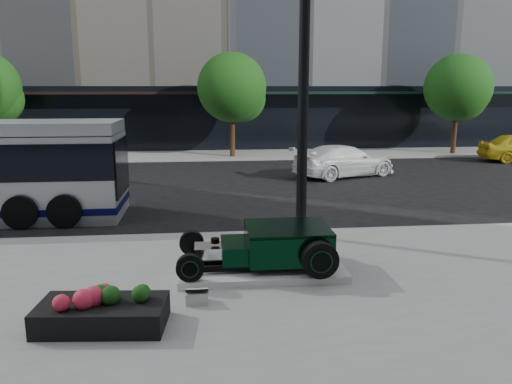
{
  "coord_description": "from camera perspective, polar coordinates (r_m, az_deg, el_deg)",
  "views": [
    {
      "loc": [
        -0.63,
        -14.86,
        3.89
      ],
      "look_at": [
        0.73,
        -2.07,
        1.2
      ],
      "focal_mm": 35.0,
      "sensor_mm": 36.0,
      "label": 1
    }
  ],
  "objects": [
    {
      "name": "street_trees",
      "position": [
        27.99,
        -2.47,
        11.55
      ],
      "size": [
        29.8,
        3.8,
        5.7
      ],
      "color": "black",
      "rests_on": "sidewalk_far"
    },
    {
      "name": "ground",
      "position": [
        15.38,
        -3.52,
        -2.87
      ],
      "size": [
        120.0,
        120.0,
        0.0
      ],
      "primitive_type": "plane",
      "color": "black",
      "rests_on": "ground"
    },
    {
      "name": "sidewalk_far",
      "position": [
        29.12,
        -4.78,
        4.21
      ],
      "size": [
        70.0,
        4.0,
        0.12
      ],
      "primitive_type": "cube",
      "color": "gray",
      "rests_on": "ground"
    },
    {
      "name": "flower_planter",
      "position": [
        8.59,
        -17.16,
        -13.02
      ],
      "size": [
        2.1,
        1.19,
        0.66
      ],
      "color": "black",
      "rests_on": "sidewalk_near"
    },
    {
      "name": "info_plaque",
      "position": [
        9.15,
        -6.76,
        -11.76
      ],
      "size": [
        0.4,
        0.3,
        0.31
      ],
      "color": "silver",
      "rests_on": "sidewalk_near"
    },
    {
      "name": "white_sedan",
      "position": [
        22.66,
        10.06,
        3.53
      ],
      "size": [
        5.21,
        3.6,
        1.4
      ],
      "primitive_type": "imported",
      "rotation": [
        0.0,
        0.0,
        1.95
      ],
      "color": "white",
      "rests_on": "ground"
    },
    {
      "name": "display_plinth",
      "position": [
        10.57,
        0.57,
        -8.64
      ],
      "size": [
        3.4,
        1.8,
        0.15
      ],
      "primitive_type": "cube",
      "color": "silver",
      "rests_on": "sidewalk_near"
    },
    {
      "name": "hot_rod",
      "position": [
        10.45,
        2.4,
        -5.98
      ],
      "size": [
        3.22,
        2.0,
        0.81
      ],
      "color": "black",
      "rests_on": "display_plinth"
    },
    {
      "name": "lamppost",
      "position": [
        12.51,
        5.47,
        12.86
      ],
      "size": [
        0.48,
        0.48,
        8.68
      ],
      "color": "black",
      "rests_on": "sidewalk_near"
    }
  ]
}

